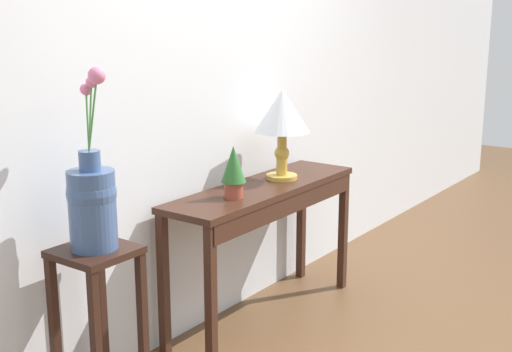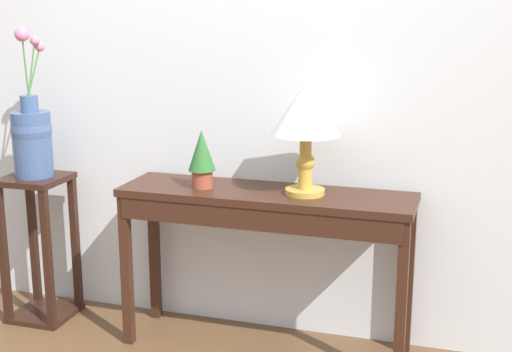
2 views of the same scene
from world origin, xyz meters
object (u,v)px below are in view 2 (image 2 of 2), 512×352
at_px(table_lamp, 306,114).
at_px(pedestal_stand_left, 40,248).
at_px(console_table, 264,216).
at_px(flower_vase_tall, 32,135).
at_px(potted_plant_on_console, 202,156).

distance_m(table_lamp, pedestal_stand_left, 1.59).
distance_m(console_table, flower_vase_tall, 1.25).
relative_size(potted_plant_on_console, flower_vase_tall, 0.37).
xyz_separation_m(pedestal_stand_left, flower_vase_tall, (0.00, -0.00, 0.59)).
bearing_deg(flower_vase_tall, table_lamp, 0.59).
bearing_deg(potted_plant_on_console, pedestal_stand_left, 179.11).
distance_m(console_table, potted_plant_on_console, 0.40).
bearing_deg(pedestal_stand_left, console_table, -0.44).
bearing_deg(console_table, pedestal_stand_left, 179.56).
xyz_separation_m(console_table, potted_plant_on_console, (-0.30, -0.00, 0.26)).
distance_m(table_lamp, flower_vase_tall, 1.40).
relative_size(table_lamp, pedestal_stand_left, 0.67).
bearing_deg(pedestal_stand_left, potted_plant_on_console, -0.89).
bearing_deg(flower_vase_tall, pedestal_stand_left, 158.60).
bearing_deg(table_lamp, console_table, -172.70).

